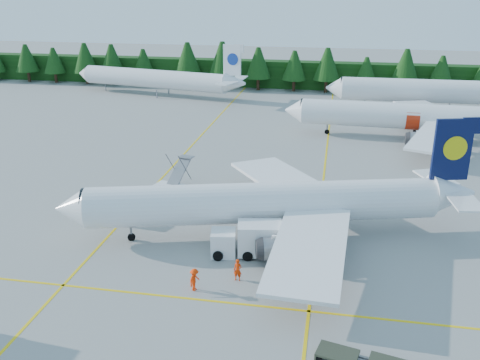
% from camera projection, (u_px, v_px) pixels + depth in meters
% --- Properties ---
extents(ground, '(320.00, 320.00, 0.00)m').
position_uv_depth(ground, '(244.00, 265.00, 46.79)').
color(ground, '#979792').
rests_on(ground, ground).
extents(taxi_stripe_a, '(0.25, 120.00, 0.01)m').
position_uv_depth(taxi_stripe_a, '(163.00, 177.00, 67.57)').
color(taxi_stripe_a, yellow).
rests_on(taxi_stripe_a, ground).
extents(taxi_stripe_b, '(0.25, 120.00, 0.01)m').
position_uv_depth(taxi_stripe_b, '(323.00, 187.00, 64.16)').
color(taxi_stripe_b, yellow).
rests_on(taxi_stripe_b, ground).
extents(taxi_stripe_cross, '(80.00, 0.25, 0.01)m').
position_uv_depth(taxi_stripe_cross, '(231.00, 303.00, 41.27)').
color(taxi_stripe_cross, yellow).
rests_on(taxi_stripe_cross, ground).
extents(treeline_hedge, '(220.00, 4.00, 6.00)m').
position_uv_depth(treeline_hedge, '(307.00, 75.00, 121.16)').
color(treeline_hedge, black).
rests_on(treeline_hedge, ground).
extents(airliner_navy, '(38.29, 31.09, 11.37)m').
position_uv_depth(airliner_navy, '(256.00, 204.00, 50.82)').
color(airliner_navy, white).
rests_on(airliner_navy, ground).
extents(airliner_red, '(40.10, 32.97, 11.65)m').
position_uv_depth(airliner_red, '(408.00, 117.00, 82.54)').
color(airliner_red, white).
rests_on(airliner_red, ground).
extents(airliner_far_left, '(38.87, 10.99, 11.42)m').
position_uv_depth(airliner_far_left, '(150.00, 78.00, 114.05)').
color(airliner_far_left, white).
rests_on(airliner_far_left, ground).
extents(airliner_far_right, '(43.43, 4.66, 12.63)m').
position_uv_depth(airliner_far_right, '(436.00, 91.00, 99.21)').
color(airliner_far_right, white).
rests_on(airliner_far_right, ground).
extents(airstairs, '(4.30, 5.84, 3.52)m').
position_uv_depth(airstairs, '(172.00, 187.00, 62.29)').
color(airstairs, white).
rests_on(airstairs, ground).
extents(service_truck, '(6.66, 3.34, 3.07)m').
position_uv_depth(service_truck, '(247.00, 239.00, 48.02)').
color(service_truck, white).
rests_on(service_truck, ground).
extents(uld_pair, '(5.34, 4.20, 1.79)m').
position_uv_depth(uld_pair, '(103.00, 206.00, 55.84)').
color(uld_pair, '#2F3426').
rests_on(uld_pair, ground).
extents(crew_a, '(0.71, 0.49, 1.89)m').
position_uv_depth(crew_a, '(238.00, 270.00, 44.09)').
color(crew_a, red).
rests_on(crew_a, ground).
extents(crew_b, '(1.17, 1.16, 1.91)m').
position_uv_depth(crew_b, '(322.00, 265.00, 44.81)').
color(crew_b, '#E93A04').
rests_on(crew_b, ground).
extents(crew_c, '(0.74, 0.91, 1.92)m').
position_uv_depth(crew_c, '(195.00, 280.00, 42.65)').
color(crew_c, '#FB3105').
rests_on(crew_c, ground).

